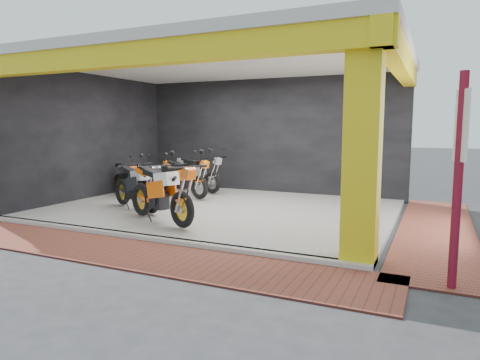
% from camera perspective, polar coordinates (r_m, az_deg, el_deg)
% --- Properties ---
extents(ground, '(80.00, 80.00, 0.00)m').
position_cam_1_polar(ground, '(8.83, -8.52, -6.43)').
color(ground, '#2D2D30').
rests_on(ground, ground).
extents(showroom_floor, '(8.00, 6.00, 0.10)m').
position_cam_1_polar(showroom_floor, '(10.51, -2.52, -3.91)').
color(showroom_floor, silver).
rests_on(showroom_floor, ground).
extents(showroom_ceiling, '(8.40, 6.40, 0.20)m').
position_cam_1_polar(showroom_ceiling, '(10.43, -2.62, 15.61)').
color(showroom_ceiling, beige).
rests_on(showroom_ceiling, corner_column).
extents(back_wall, '(8.20, 0.20, 3.50)m').
position_cam_1_polar(back_wall, '(13.15, 3.69, 5.74)').
color(back_wall, black).
rests_on(back_wall, ground).
extents(left_wall, '(0.20, 6.20, 3.50)m').
position_cam_1_polar(left_wall, '(12.74, -19.25, 5.32)').
color(left_wall, black).
rests_on(left_wall, ground).
extents(corner_column, '(0.50, 0.50, 3.50)m').
position_cam_1_polar(corner_column, '(6.49, 16.04, 4.18)').
color(corner_column, gold).
rests_on(corner_column, ground).
extents(header_beam_front, '(8.40, 0.30, 0.40)m').
position_cam_1_polar(header_beam_front, '(7.88, -13.13, 16.04)').
color(header_beam_front, gold).
rests_on(header_beam_front, corner_column).
extents(header_beam_right, '(0.30, 6.40, 0.40)m').
position_cam_1_polar(header_beam_right, '(9.28, 20.66, 14.38)').
color(header_beam_right, gold).
rests_on(header_beam_right, corner_column).
extents(floor_kerb, '(8.00, 0.20, 0.10)m').
position_cam_1_polar(floor_kerb, '(8.01, -12.57, -7.55)').
color(floor_kerb, silver).
rests_on(floor_kerb, ground).
extents(paver_front, '(9.00, 1.40, 0.03)m').
position_cam_1_polar(paver_front, '(7.44, -16.25, -9.07)').
color(paver_front, brown).
rests_on(paver_front, ground).
extents(paver_right, '(1.40, 7.00, 0.03)m').
position_cam_1_polar(paver_right, '(9.38, 24.69, -6.11)').
color(paver_right, brown).
rests_on(paver_right, ground).
extents(signpost, '(0.15, 0.37, 2.72)m').
position_cam_1_polar(signpost, '(5.88, 27.12, 0.83)').
color(signpost, maroon).
rests_on(signpost, ground).
extents(moto_hero, '(2.54, 1.75, 1.46)m').
position_cam_1_polar(moto_hero, '(8.20, -7.78, -1.54)').
color(moto_hero, '#FF610A').
rests_on(moto_hero, showroom_floor).
extents(moto_row_a, '(2.31, 1.62, 1.33)m').
position_cam_1_polar(moto_row_a, '(9.72, -11.83, -0.68)').
color(moto_row_a, black).
rests_on(moto_row_a, showroom_floor).
extents(moto_row_b, '(2.26, 1.39, 1.30)m').
position_cam_1_polar(moto_row_b, '(11.50, -5.47, 0.54)').
color(moto_row_b, orange).
rests_on(moto_row_b, showroom_floor).
extents(moto_row_c, '(2.03, 1.47, 1.17)m').
position_cam_1_polar(moto_row_c, '(12.01, -13.47, 0.34)').
color(moto_row_c, black).
rests_on(moto_row_c, showroom_floor).
extents(moto_row_d, '(2.27, 1.35, 1.31)m').
position_cam_1_polar(moto_row_d, '(12.49, -3.74, 1.08)').
color(moto_row_d, '#9A9DA1').
rests_on(moto_row_d, showroom_floor).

